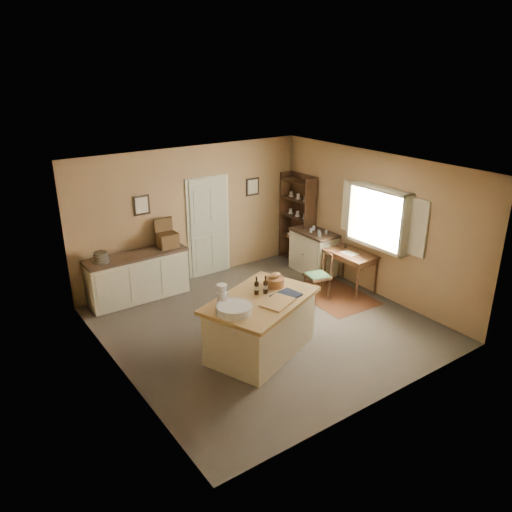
% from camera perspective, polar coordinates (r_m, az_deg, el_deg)
% --- Properties ---
extents(ground, '(5.00, 5.00, 0.00)m').
position_cam_1_polar(ground, '(8.60, 1.11, -7.90)').
color(ground, '#4F483D').
rests_on(ground, ground).
extents(wall_back, '(5.00, 0.10, 2.70)m').
position_cam_1_polar(wall_back, '(10.04, -7.29, 4.71)').
color(wall_back, '#956F46').
rests_on(wall_back, ground).
extents(wall_front, '(5.00, 0.10, 2.70)m').
position_cam_1_polar(wall_front, '(6.36, 14.66, -6.12)').
color(wall_front, '#956F46').
rests_on(wall_front, ground).
extents(wall_left, '(0.10, 5.00, 2.70)m').
position_cam_1_polar(wall_left, '(6.96, -15.73, -3.73)').
color(wall_left, '#956F46').
rests_on(wall_left, ground).
extents(wall_right, '(0.10, 5.00, 2.70)m').
position_cam_1_polar(wall_right, '(9.63, 13.31, 3.57)').
color(wall_right, '#956F46').
rests_on(wall_right, ground).
extents(ceiling, '(5.00, 5.00, 0.00)m').
position_cam_1_polar(ceiling, '(7.64, 1.25, 10.02)').
color(ceiling, silver).
rests_on(ceiling, wall_back).
extents(door, '(0.97, 0.06, 2.11)m').
position_cam_1_polar(door, '(10.26, -5.41, 3.44)').
color(door, '#AAAD94').
rests_on(door, ground).
extents(framed_prints, '(2.82, 0.02, 0.38)m').
position_cam_1_polar(framed_prints, '(10.01, -6.32, 6.91)').
color(framed_prints, black).
rests_on(framed_prints, ground).
extents(window, '(0.25, 1.99, 1.12)m').
position_cam_1_polar(window, '(9.39, 13.99, 4.33)').
color(window, beige).
rests_on(window, ground).
extents(work_island, '(2.02, 1.68, 1.20)m').
position_cam_1_polar(work_island, '(7.65, 0.48, -7.76)').
color(work_island, beige).
rests_on(work_island, ground).
extents(sideboard, '(1.89, 0.54, 1.18)m').
position_cam_1_polar(sideboard, '(9.56, -13.30, -2.13)').
color(sideboard, beige).
rests_on(sideboard, ground).
extents(rug, '(1.17, 1.65, 0.01)m').
position_cam_1_polar(rug, '(9.74, 8.78, -4.42)').
color(rug, '#4D230F').
rests_on(rug, ground).
extents(writing_desk, '(0.59, 0.96, 0.82)m').
position_cam_1_polar(writing_desk, '(9.79, 10.81, -0.15)').
color(writing_desk, '#3C2314').
rests_on(writing_desk, ground).
extents(desk_chair, '(0.49, 0.49, 0.89)m').
position_cam_1_polar(desk_chair, '(9.41, 7.02, -2.31)').
color(desk_chair, '#321E12').
rests_on(desk_chair, ground).
extents(right_cabinet, '(0.57, 1.01, 0.99)m').
position_cam_1_polar(right_cabinet, '(10.59, 6.59, 0.54)').
color(right_cabinet, beige).
rests_on(right_cabinet, ground).
extents(shelving_unit, '(0.33, 0.88, 1.95)m').
position_cam_1_polar(shelving_unit, '(11.01, 4.93, 4.28)').
color(shelving_unit, '#321E12').
rests_on(shelving_unit, ground).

